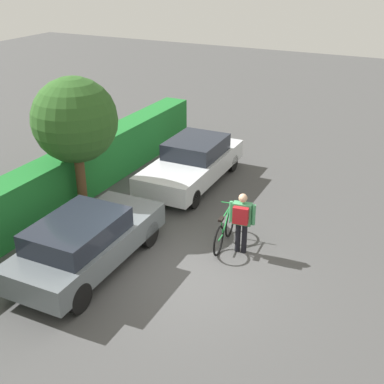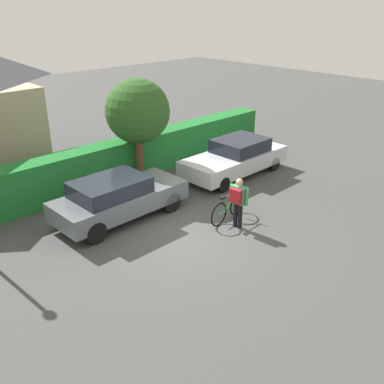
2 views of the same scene
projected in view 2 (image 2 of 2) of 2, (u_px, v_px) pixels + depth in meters
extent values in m
plane|color=#444444|center=(184.00, 234.00, 12.87)|extent=(60.00, 60.00, 0.00)
cube|color=#1E702B|center=(94.00, 168.00, 15.73)|extent=(17.24, 0.90, 1.54)
cube|color=slate|center=(120.00, 200.00, 13.58)|extent=(4.26, 1.80, 0.59)
cube|color=#1E232D|center=(110.00, 187.00, 13.14)|extent=(2.24, 1.56, 0.49)
cylinder|color=black|center=(142.00, 188.00, 15.13)|extent=(0.67, 0.19, 0.66)
cylinder|color=black|center=(172.00, 202.00, 14.12)|extent=(0.67, 0.19, 0.66)
cylinder|color=black|center=(67.00, 215.00, 13.29)|extent=(0.67, 0.19, 0.66)
cylinder|color=black|center=(96.00, 233.00, 12.27)|extent=(0.67, 0.19, 0.66)
cube|color=silver|center=(234.00, 161.00, 16.97)|extent=(4.54, 1.87, 0.61)
cube|color=#1E232D|center=(240.00, 145.00, 16.96)|extent=(2.00, 1.62, 0.51)
cylinder|color=black|center=(243.00, 154.00, 18.60)|extent=(0.57, 0.19, 0.57)
cylinder|color=black|center=(274.00, 164.00, 17.54)|extent=(0.57, 0.19, 0.57)
cylinder|color=black|center=(191.00, 173.00, 16.64)|extent=(0.57, 0.19, 0.57)
cylinder|color=black|center=(223.00, 184.00, 15.58)|extent=(0.57, 0.19, 0.57)
torus|color=black|center=(237.00, 204.00, 13.87)|extent=(0.77, 0.13, 0.76)
torus|color=black|center=(219.00, 215.00, 13.19)|extent=(0.77, 0.13, 0.76)
cylinder|color=#268C3F|center=(232.00, 200.00, 13.56)|extent=(0.63, 0.10, 0.58)
cylinder|color=#268C3F|center=(224.00, 205.00, 13.29)|extent=(0.23, 0.06, 0.51)
cylinder|color=#268C3F|center=(230.00, 195.00, 13.38)|extent=(0.74, 0.12, 0.07)
cylinder|color=#268C3F|center=(222.00, 213.00, 13.33)|extent=(0.37, 0.08, 0.06)
cylinder|color=#268C3F|center=(237.00, 196.00, 13.76)|extent=(0.04, 0.04, 0.54)
cube|color=black|center=(223.00, 197.00, 13.11)|extent=(0.23, 0.12, 0.06)
cylinder|color=#268C3F|center=(238.00, 188.00, 13.64)|extent=(0.08, 0.50, 0.03)
cylinder|color=black|center=(236.00, 215.00, 13.17)|extent=(0.13, 0.13, 0.79)
cylinder|color=black|center=(240.00, 216.00, 13.08)|extent=(0.13, 0.13, 0.79)
cube|color=#3F8C59|center=(239.00, 195.00, 12.85)|extent=(0.25, 0.48, 0.56)
sphere|color=tan|center=(239.00, 182.00, 12.68)|extent=(0.21, 0.21, 0.21)
cylinder|color=#3F8C59|center=(231.00, 192.00, 13.01)|extent=(0.09, 0.09, 0.53)
cylinder|color=#3F8C59|center=(247.00, 197.00, 12.68)|extent=(0.09, 0.09, 0.53)
cube|color=maroon|center=(236.00, 196.00, 12.73)|extent=(0.20, 0.38, 0.42)
cylinder|color=brown|center=(140.00, 157.00, 16.13)|extent=(0.27, 0.27, 2.02)
sphere|color=#2D5922|center=(138.00, 111.00, 15.44)|extent=(2.31, 2.31, 2.31)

